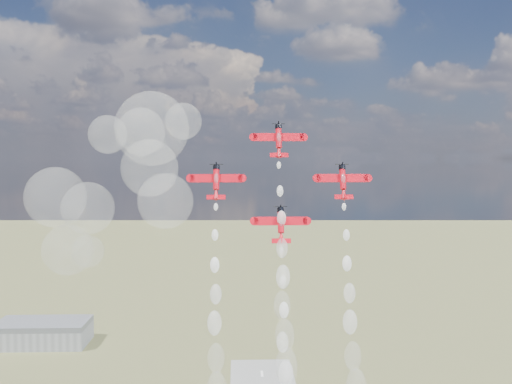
{
  "coord_description": "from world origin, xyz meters",
  "views": [
    {
      "loc": [
        -12.26,
        -151.18,
        103.23
      ],
      "look_at": [
        -7.23,
        -0.58,
        94.78
      ],
      "focal_mm": 42.0,
      "sensor_mm": 36.0,
      "label": 1
    }
  ],
  "objects": [
    {
      "name": "plane_left",
      "position": [
        -17.26,
        -0.67,
        97.55
      ],
      "size": [
        13.1,
        5.83,
        8.98
      ],
      "rotation": [
        1.21,
        0.0,
        0.0
      ],
      "color": "red",
      "rests_on": "ground"
    },
    {
      "name": "plane_right",
      "position": [
        14.8,
        -0.67,
        97.55
      ],
      "size": [
        13.1,
        5.83,
        8.98
      ],
      "rotation": [
        1.21,
        0.0,
        0.0
      ],
      "color": "red",
      "rests_on": "ground"
    },
    {
      "name": "drifted_smoke_cloud",
      "position": [
        -46.87,
        23.7,
        97.34
      ],
      "size": [
        53.6,
        38.43,
        53.84
      ],
      "color": "white",
      "rests_on": "ground"
    },
    {
      "name": "plane_slot",
      "position": [
        -1.23,
        -4.62,
        87.05
      ],
      "size": [
        13.1,
        5.83,
        8.98
      ],
      "rotation": [
        1.21,
        0.0,
        0.0
      ],
      "color": "red",
      "rests_on": "ground"
    },
    {
      "name": "smoke_trail_left",
      "position": [
        -16.85,
        -17.02,
        54.03
      ],
      "size": [
        5.1,
        19.98,
        49.18
      ],
      "color": "white",
      "rests_on": "plane_left"
    },
    {
      "name": "smoke_trail_lead",
      "position": [
        -0.99,
        -13.06,
        64.57
      ],
      "size": [
        5.16,
        20.64,
        49.12
      ],
      "color": "white",
      "rests_on": "plane_lead"
    },
    {
      "name": "smoke_trail_right",
      "position": [
        14.7,
        -16.96,
        53.99
      ],
      "size": [
        5.53,
        20.03,
        49.39
      ],
      "color": "white",
      "rests_on": "plane_right"
    },
    {
      "name": "hangar",
      "position": [
        -120.0,
        180.0,
        6.5
      ],
      "size": [
        50.0,
        28.0,
        13.0
      ],
      "color": "gray",
      "rests_on": "ground"
    },
    {
      "name": "plane_lead",
      "position": [
        -1.23,
        3.28,
        108.05
      ],
      "size": [
        13.1,
        5.83,
        8.98
      ],
      "rotation": [
        1.21,
        0.0,
        0.0
      ],
      "color": "red",
      "rests_on": "ground"
    }
  ]
}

